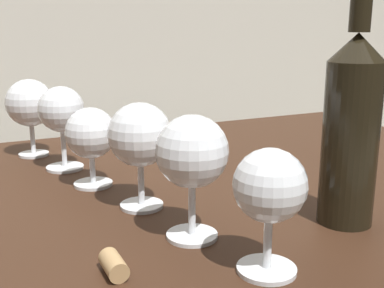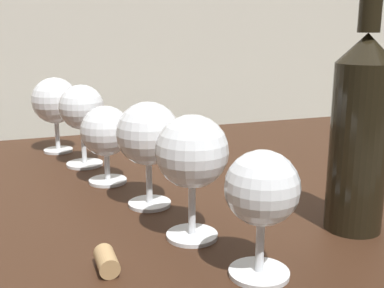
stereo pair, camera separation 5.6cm
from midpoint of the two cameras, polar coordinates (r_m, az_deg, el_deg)
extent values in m
cube|color=#382114|center=(0.77, -4.20, -6.53)|extent=(1.48, 0.85, 0.03)
cylinder|color=#382114|center=(1.52, 18.25, -12.14)|extent=(0.06, 0.06, 0.73)
cylinder|color=white|center=(0.53, 11.05, -14.76)|extent=(0.06, 0.06, 0.00)
cylinder|color=white|center=(0.51, 11.24, -11.28)|extent=(0.01, 0.01, 0.07)
sphere|color=white|center=(0.49, 11.56, -5.14)|extent=(0.08, 0.08, 0.08)
ellipsoid|color=pink|center=(0.49, 11.56, -5.09)|extent=(0.07, 0.07, 0.04)
cylinder|color=white|center=(0.60, 2.73, -10.77)|extent=(0.06, 0.06, 0.00)
cylinder|color=white|center=(0.59, 2.77, -7.19)|extent=(0.01, 0.01, 0.08)
sphere|color=white|center=(0.57, 2.85, -0.92)|extent=(0.09, 0.09, 0.09)
ellipsoid|color=beige|center=(0.56, 2.85, -0.78)|extent=(0.08, 0.08, 0.04)
cylinder|color=white|center=(0.70, -2.57, -7.05)|extent=(0.06, 0.06, 0.00)
cylinder|color=white|center=(0.69, -2.61, -4.06)|extent=(0.01, 0.01, 0.07)
sphere|color=white|center=(0.67, -2.67, 1.23)|extent=(0.09, 0.09, 0.09)
ellipsoid|color=maroon|center=(0.67, -2.66, 0.70)|extent=(0.08, 0.08, 0.03)
cylinder|color=white|center=(0.81, -7.94, -4.35)|extent=(0.06, 0.06, 0.00)
cylinder|color=white|center=(0.80, -8.01, -2.28)|extent=(0.01, 0.01, 0.06)
sphere|color=white|center=(0.78, -8.15, 1.53)|extent=(0.08, 0.08, 0.08)
ellipsoid|color=maroon|center=(0.78, -8.14, 1.27)|extent=(0.07, 0.07, 0.03)
cylinder|color=white|center=(0.91, -10.83, -2.35)|extent=(0.07, 0.07, 0.00)
cylinder|color=white|center=(0.90, -10.95, 0.19)|extent=(0.01, 0.01, 0.08)
sphere|color=white|center=(0.88, -11.14, 4.29)|extent=(0.08, 0.08, 0.08)
ellipsoid|color=#470A16|center=(0.89, -11.13, 3.93)|extent=(0.07, 0.07, 0.02)
cylinder|color=white|center=(1.02, -13.98, -0.74)|extent=(0.06, 0.06, 0.00)
cylinder|color=white|center=(1.01, -14.11, 1.34)|extent=(0.01, 0.01, 0.07)
sphere|color=white|center=(1.00, -14.33, 5.00)|extent=(0.09, 0.09, 0.09)
ellipsoid|color=gold|center=(1.00, -14.32, 4.80)|extent=(0.08, 0.08, 0.03)
cylinder|color=black|center=(0.64, 21.47, -0.58)|extent=(0.07, 0.07, 0.21)
cone|color=black|center=(0.62, 22.49, 10.43)|extent=(0.07, 0.07, 0.03)
cylinder|color=black|center=(0.62, 22.96, 15.29)|extent=(0.03, 0.03, 0.07)
cylinder|color=tan|center=(0.53, -6.98, -13.62)|extent=(0.02, 0.04, 0.02)
camera|label=1|loc=(0.03, -87.14, 0.72)|focal=45.19mm
camera|label=2|loc=(0.03, 92.86, -0.72)|focal=45.19mm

